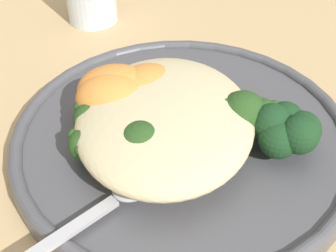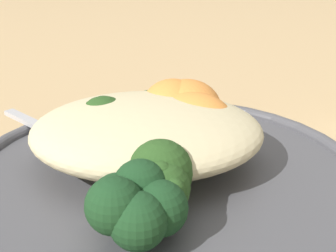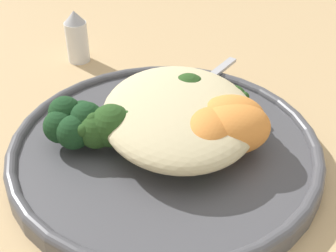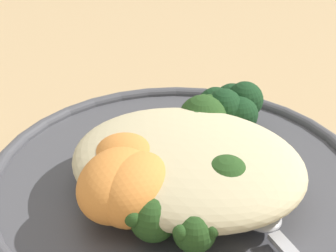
# 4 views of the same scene
# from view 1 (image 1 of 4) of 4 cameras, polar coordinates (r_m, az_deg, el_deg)

# --- Properties ---
(ground_plane) EXTENTS (4.00, 4.00, 0.00)m
(ground_plane) POSITION_cam_1_polar(r_m,az_deg,el_deg) (0.41, 2.26, -3.82)
(ground_plane) COLOR tan
(plate) EXTENTS (0.30, 0.30, 0.02)m
(plate) POSITION_cam_1_polar(r_m,az_deg,el_deg) (0.41, 1.15, -1.35)
(plate) COLOR #4C4C51
(plate) RESTS_ON ground_plane
(quinoa_mound) EXTENTS (0.17, 0.14, 0.04)m
(quinoa_mound) POSITION_cam_1_polar(r_m,az_deg,el_deg) (0.38, -1.15, 0.58)
(quinoa_mound) COLOR beige
(quinoa_mound) RESTS_ON plate
(broccoli_stalk_0) EXTENTS (0.07, 0.08, 0.03)m
(broccoli_stalk_0) POSITION_cam_1_polar(r_m,az_deg,el_deg) (0.40, -7.69, 1.70)
(broccoli_stalk_0) COLOR #8EB25B
(broccoli_stalk_0) RESTS_ON plate
(broccoli_stalk_1) EXTENTS (0.11, 0.08, 0.03)m
(broccoli_stalk_1) POSITION_cam_1_polar(r_m,az_deg,el_deg) (0.39, -7.66, -0.29)
(broccoli_stalk_1) COLOR #8EB25B
(broccoli_stalk_1) RESTS_ON plate
(broccoli_stalk_2) EXTENTS (0.13, 0.04, 0.04)m
(broccoli_stalk_2) POSITION_cam_1_polar(r_m,az_deg,el_deg) (0.37, -3.58, -1.19)
(broccoli_stalk_2) COLOR #8EB25B
(broccoli_stalk_2) RESTS_ON plate
(broccoli_stalk_3) EXTENTS (0.10, 0.03, 0.03)m
(broccoli_stalk_3) POSITION_cam_1_polar(r_m,az_deg,el_deg) (0.37, -3.15, -1.38)
(broccoli_stalk_3) COLOR #8EB25B
(broccoli_stalk_3) RESTS_ON plate
(broccoli_stalk_4) EXTENTS (0.09, 0.04, 0.03)m
(broccoli_stalk_4) POSITION_cam_1_polar(r_m,az_deg,el_deg) (0.39, -1.03, 0.36)
(broccoli_stalk_4) COLOR #8EB25B
(broccoli_stalk_4) RESTS_ON plate
(broccoli_stalk_5) EXTENTS (0.07, 0.07, 0.03)m
(broccoli_stalk_5) POSITION_cam_1_polar(r_m,az_deg,el_deg) (0.39, 1.50, 1.21)
(broccoli_stalk_5) COLOR #8EB25B
(broccoli_stalk_5) RESTS_ON plate
(broccoli_stalk_6) EXTENTS (0.06, 0.10, 0.04)m
(broccoli_stalk_6) POSITION_cam_1_polar(r_m,az_deg,el_deg) (0.39, 7.09, 1.62)
(broccoli_stalk_6) COLOR #8EB25B
(broccoli_stalk_6) RESTS_ON plate
(broccoli_stalk_7) EXTENTS (0.06, 0.12, 0.03)m
(broccoli_stalk_7) POSITION_cam_1_polar(r_m,az_deg,el_deg) (0.40, 8.41, 1.38)
(broccoli_stalk_7) COLOR #8EB25B
(broccoli_stalk_7) RESTS_ON plate
(sweet_potato_chunk_0) EXTENTS (0.08, 0.08, 0.04)m
(sweet_potato_chunk_0) POSITION_cam_1_polar(r_m,az_deg,el_deg) (0.41, -3.58, 4.34)
(sweet_potato_chunk_0) COLOR orange
(sweet_potato_chunk_0) RESTS_ON plate
(sweet_potato_chunk_1) EXTENTS (0.06, 0.07, 0.04)m
(sweet_potato_chunk_1) POSITION_cam_1_polar(r_m,az_deg,el_deg) (0.40, -7.38, 3.21)
(sweet_potato_chunk_1) COLOR orange
(sweet_potato_chunk_1) RESTS_ON plate
(sweet_potato_chunk_2) EXTENTS (0.06, 0.07, 0.04)m
(sweet_potato_chunk_2) POSITION_cam_1_polar(r_m,az_deg,el_deg) (0.41, -6.94, 4.24)
(sweet_potato_chunk_2) COLOR orange
(sweet_potato_chunk_2) RESTS_ON plate
(kale_tuft) EXTENTS (0.06, 0.06, 0.04)m
(kale_tuft) POSITION_cam_1_polar(r_m,az_deg,el_deg) (0.38, 13.58, -0.26)
(kale_tuft) COLOR #193D1E
(kale_tuft) RESTS_ON plate
(spoon) EXTENTS (0.10, 0.10, 0.01)m
(spoon) POSITION_cam_1_polar(r_m,az_deg,el_deg) (0.35, -6.34, -8.12)
(spoon) COLOR #B7B7BC
(spoon) RESTS_ON plate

